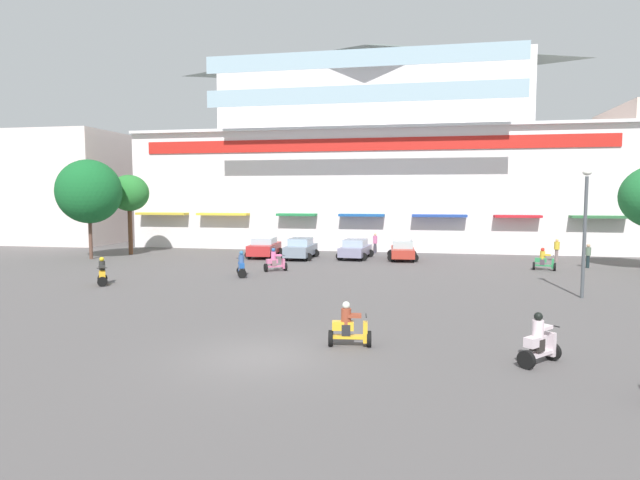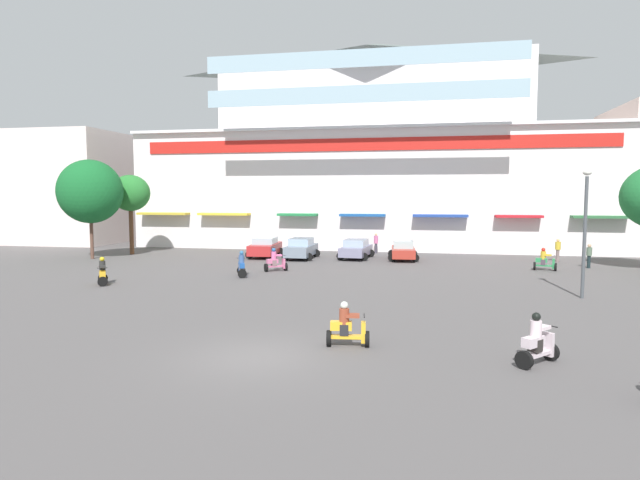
% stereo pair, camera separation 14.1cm
% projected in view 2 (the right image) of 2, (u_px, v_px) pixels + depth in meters
% --- Properties ---
extents(ground_plane, '(128.00, 128.00, 0.00)m').
position_uv_depth(ground_plane, '(331.00, 285.00, 28.76)').
color(ground_plane, '#565252').
extents(colonial_building, '(42.94, 17.32, 19.11)m').
position_uv_depth(colonial_building, '(374.00, 158.00, 50.81)').
color(colonial_building, white).
rests_on(colonial_building, ground).
extents(flank_building_left, '(10.15, 11.35, 11.03)m').
position_uv_depth(flank_building_left, '(78.00, 188.00, 54.91)').
color(flank_building_left, silver).
rests_on(flank_building_left, ground).
extents(plaza_tree_0, '(4.87, 4.44, 7.50)m').
position_uv_depth(plaza_tree_0, '(90.00, 192.00, 40.00)').
color(plaza_tree_0, brown).
rests_on(plaza_tree_0, ground).
extents(plaza_tree_2, '(3.21, 2.80, 6.46)m').
position_uv_depth(plaza_tree_2, '(130.00, 194.00, 42.98)').
color(plaza_tree_2, brown).
rests_on(plaza_tree_2, ground).
extents(parked_car_0, '(2.64, 4.53, 1.52)m').
position_uv_depth(parked_car_0, '(265.00, 247.00, 41.55)').
color(parked_car_0, '#B22729').
rests_on(parked_car_0, ground).
extents(parked_car_1, '(2.40, 4.11, 1.57)m').
position_uv_depth(parked_car_1, '(301.00, 248.00, 40.41)').
color(parked_car_1, gray).
rests_on(parked_car_1, ground).
extents(parked_car_2, '(2.63, 4.22, 1.48)m').
position_uv_depth(parked_car_2, '(356.00, 249.00, 40.50)').
color(parked_car_2, gray).
rests_on(parked_car_2, ground).
extents(parked_car_3, '(2.44, 4.36, 1.47)m').
position_uv_depth(parked_car_3, '(403.00, 250.00, 39.81)').
color(parked_car_3, '#A93226').
rests_on(parked_car_3, ground).
extents(scooter_rider_0, '(1.43, 0.68, 1.47)m').
position_uv_depth(scooter_rider_0, '(347.00, 328.00, 17.11)').
color(scooter_rider_0, black).
rests_on(scooter_rider_0, ground).
extents(scooter_rider_1, '(1.46, 0.78, 1.47)m').
position_uv_depth(scooter_rider_1, '(545.00, 261.00, 34.19)').
color(scooter_rider_1, black).
rests_on(scooter_rider_1, ground).
extents(scooter_rider_2, '(1.04, 1.56, 1.56)m').
position_uv_depth(scooter_rider_2, '(242.00, 266.00, 31.66)').
color(scooter_rider_2, black).
rests_on(scooter_rider_2, ground).
extents(scooter_rider_3, '(1.39, 1.44, 1.55)m').
position_uv_depth(scooter_rider_3, '(537.00, 343.00, 15.25)').
color(scooter_rider_3, black).
rests_on(scooter_rider_3, ground).
extents(scooter_rider_5, '(1.17, 1.41, 1.51)m').
position_uv_depth(scooter_rider_5, '(103.00, 273.00, 28.86)').
color(scooter_rider_5, black).
rests_on(scooter_rider_5, ground).
extents(scooter_rider_7, '(1.49, 1.23, 1.50)m').
position_uv_depth(scooter_rider_7, '(275.00, 262.00, 33.86)').
color(scooter_rider_7, black).
rests_on(scooter_rider_7, ground).
extents(pedestrian_0, '(0.39, 0.39, 1.67)m').
position_uv_depth(pedestrian_0, '(558.00, 249.00, 38.59)').
color(pedestrian_0, slate).
rests_on(pedestrian_0, ground).
extents(pedestrian_1, '(0.46, 0.46, 1.66)m').
position_uv_depth(pedestrian_1, '(376.00, 242.00, 44.12)').
color(pedestrian_1, '#413E4A').
rests_on(pedestrian_1, ground).
extents(pedestrian_2, '(0.50, 0.50, 1.62)m').
position_uv_depth(pedestrian_2, '(589.00, 254.00, 35.25)').
color(pedestrian_2, black).
rests_on(pedestrian_2, ground).
extents(streetlamp_near, '(0.40, 0.40, 6.05)m').
position_uv_depth(streetlamp_near, '(585.00, 223.00, 24.81)').
color(streetlamp_near, '#474C51').
rests_on(streetlamp_near, ground).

